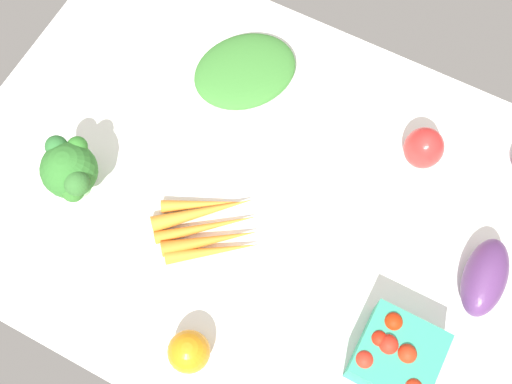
{
  "coord_description": "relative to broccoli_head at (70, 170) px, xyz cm",
  "views": [
    {
      "loc": [
        20.31,
        -38.74,
        109.01
      ],
      "look_at": [
        0.0,
        0.0,
        4.0
      ],
      "focal_mm": 47.18,
      "sensor_mm": 36.0,
      "label": 1
    }
  ],
  "objects": [
    {
      "name": "tablecloth",
      "position": [
        27.54,
        12.69,
        -8.47
      ],
      "size": [
        104.0,
        76.0,
        2.0
      ],
      "primitive_type": "cube",
      "color": "white",
      "rests_on": "ground"
    },
    {
      "name": "broccoli_head",
      "position": [
        0.0,
        0.0,
        0.0
      ],
      "size": [
        10.38,
        10.06,
        12.15
      ],
      "color": "#91D088",
      "rests_on": "tablecloth"
    },
    {
      "name": "leafy_greens_clump",
      "position": [
        14.62,
        33.01,
        -5.38
      ],
      "size": [
        23.73,
        24.66,
        4.19
      ],
      "primitive_type": "ellipsoid",
      "rotation": [
        0.0,
        0.0,
        0.96
      ],
      "color": "#3C7F32",
      "rests_on": "tablecloth"
    },
    {
      "name": "berry_basket",
      "position": [
        59.18,
        -1.84,
        -3.7
      ],
      "size": [
        12.0,
        12.0,
        8.05
      ],
      "color": "teal",
      "rests_on": "tablecloth"
    },
    {
      "name": "bell_pepper_red",
      "position": [
        49.54,
        32.46,
        -3.4
      ],
      "size": [
        9.59,
        9.59,
        8.15
      ],
      "primitive_type": "ellipsoid",
      "rotation": [
        0.0,
        0.0,
        0.72
      ],
      "color": "red",
      "rests_on": "tablecloth"
    },
    {
      "name": "carrot_bunch",
      "position": [
        23.09,
        3.62,
        -6.23
      ],
      "size": [
        19.26,
        17.88,
        2.8
      ],
      "color": "orange",
      "rests_on": "tablecloth"
    },
    {
      "name": "eggplant",
      "position": [
        66.82,
        16.09,
        -4.09
      ],
      "size": [
        7.71,
        13.94,
        6.77
      ],
      "primitive_type": "ellipsoid",
      "rotation": [
        0.0,
        0.0,
        1.64
      ],
      "color": "#5B326B",
      "rests_on": "tablecloth"
    },
    {
      "name": "heirloom_tomato_orange",
      "position": [
        30.96,
        -15.87,
        -4.17
      ],
      "size": [
        6.61,
        6.61,
        6.61
      ],
      "primitive_type": "sphere",
      "color": "orange",
      "rests_on": "tablecloth"
    }
  ]
}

